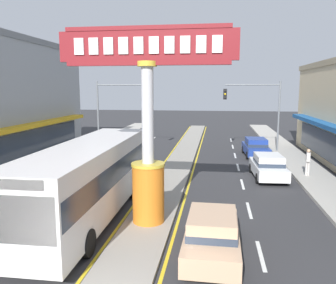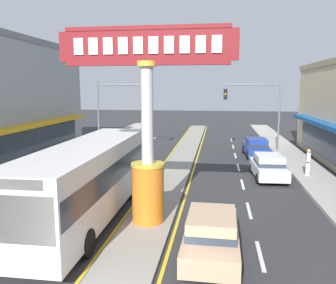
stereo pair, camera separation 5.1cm
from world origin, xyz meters
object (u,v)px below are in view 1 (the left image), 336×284
object	(u,v)px
traffic_light_right_side	(258,104)
pedestrian_far_side	(308,160)
suv_far_left_oncoming	(97,152)
sedan_near_left_lane	(256,147)
bus_near_right_lane	(90,176)
sedan_mid_left_lane	(268,166)
district_sign	(148,134)
sedan_kerb_right	(212,234)
traffic_light_left_side	(116,103)

from	to	relation	value
traffic_light_right_side	pedestrian_far_side	distance (m)	9.34
suv_far_left_oncoming	sedan_near_left_lane	bearing A→B (deg)	22.86
sedan_near_left_lane	pedestrian_far_side	size ratio (longest dim) A/B	2.60
bus_near_right_lane	sedan_mid_left_lane	distance (m)	11.68
district_sign	suv_far_left_oncoming	world-z (taller)	district_sign
sedan_near_left_lane	sedan_mid_left_lane	distance (m)	7.09
sedan_near_left_lane	sedan_kerb_right	distance (m)	18.04
suv_far_left_oncoming	sedan_kerb_right	size ratio (longest dim) A/B	1.08
sedan_kerb_right	bus_near_right_lane	bearing A→B (deg)	152.09
traffic_light_left_side	sedan_near_left_lane	distance (m)	12.73
traffic_light_right_side	district_sign	bearing A→B (deg)	-109.90
traffic_light_left_side	suv_far_left_oncoming	size ratio (longest dim) A/B	1.32
traffic_light_left_side	bus_near_right_lane	bearing A→B (deg)	-77.48
bus_near_right_lane	pedestrian_far_side	size ratio (longest dim) A/B	6.66
suv_far_left_oncoming	pedestrian_far_side	bearing A→B (deg)	-6.57
sedan_near_left_lane	sedan_kerb_right	world-z (taller)	same
district_sign	traffic_light_right_side	xyz separation A→B (m)	(6.24, 17.22, 0.45)
sedan_mid_left_lane	pedestrian_far_side	xyz separation A→B (m)	(2.47, 0.42, 0.35)
traffic_light_left_side	sedan_kerb_right	world-z (taller)	traffic_light_left_side
bus_near_right_lane	suv_far_left_oncoming	xyz separation A→B (m)	(-3.30, 9.91, -0.88)
district_sign	traffic_light_right_side	world-z (taller)	district_sign
traffic_light_left_side	bus_near_right_lane	distance (m)	16.72
bus_near_right_lane	pedestrian_far_side	xyz separation A→B (m)	(11.07, 8.25, -0.73)
sedan_mid_left_lane	sedan_kerb_right	bearing A→B (deg)	-107.25
traffic_light_right_side	suv_far_left_oncoming	distance (m)	14.36
district_sign	sedan_mid_left_lane	size ratio (longest dim) A/B	1.78
district_sign	traffic_light_left_side	xyz separation A→B (m)	(-6.24, 16.59, 0.45)
sedan_mid_left_lane	traffic_light_left_side	bearing A→B (deg)	145.68
traffic_light_left_side	sedan_near_left_lane	world-z (taller)	traffic_light_left_side
sedan_kerb_right	traffic_light_left_side	bearing A→B (deg)	115.11
district_sign	sedan_near_left_lane	size ratio (longest dim) A/B	1.78
traffic_light_right_side	suv_far_left_oncoming	xyz separation A→B (m)	(-12.18, -6.87, -3.26)
sedan_near_left_lane	sedan_mid_left_lane	bearing A→B (deg)	-90.00
traffic_light_right_side	sedan_mid_left_lane	distance (m)	9.60
bus_near_right_lane	sedan_kerb_right	distance (m)	6.09
bus_near_right_lane	sedan_kerb_right	xyz separation A→B (m)	(5.30, -2.81, -1.08)
sedan_mid_left_lane	pedestrian_far_side	world-z (taller)	pedestrian_far_side
traffic_light_left_side	sedan_near_left_lane	bearing A→B (deg)	-5.75
sedan_kerb_right	traffic_light_right_side	bearing A→B (deg)	79.62
traffic_light_left_side	traffic_light_right_side	xyz separation A→B (m)	(12.47, 0.63, 0.00)
sedan_near_left_lane	pedestrian_far_side	bearing A→B (deg)	-69.68
district_sign	sedan_kerb_right	bearing A→B (deg)	-41.75
pedestrian_far_side	traffic_light_left_side	bearing A→B (deg)	151.68
district_sign	pedestrian_far_side	size ratio (longest dim) A/B	4.64
traffic_light_right_side	suv_far_left_oncoming	bearing A→B (deg)	-150.58
bus_near_right_lane	sedan_mid_left_lane	xyz separation A→B (m)	(8.60, 7.83, -1.08)
traffic_light_right_side	bus_near_right_lane	xyz separation A→B (m)	(-8.89, -16.78, -2.38)
traffic_light_right_side	suv_far_left_oncoming	world-z (taller)	traffic_light_right_side
suv_far_left_oncoming	district_sign	bearing A→B (deg)	-60.12
district_sign	sedan_kerb_right	world-z (taller)	district_sign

